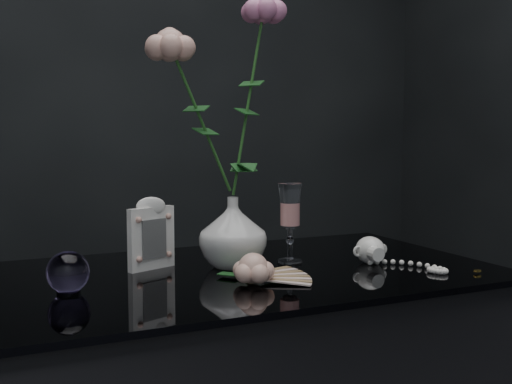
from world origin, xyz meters
name	(u,v)px	position (x,y,z in m)	size (l,w,h in m)	color
vase	(233,232)	(0.01, 0.08, 0.83)	(0.14, 0.14, 0.14)	silver
wine_glass	(290,223)	(0.14, 0.08, 0.85)	(0.05, 0.05, 0.17)	white
picture_frame	(151,233)	(-0.14, 0.13, 0.84)	(0.11, 0.08, 0.15)	white
paperweight	(68,272)	(-0.32, 0.01, 0.80)	(0.07, 0.07, 0.07)	#836DB1
paper_fan	(251,277)	(-0.01, -0.05, 0.77)	(0.22, 0.17, 0.02)	beige
loose_rose	(253,269)	(-0.01, -0.07, 0.79)	(0.13, 0.17, 0.06)	#F6B59F
pearl_jar	(370,249)	(0.29, 0.00, 0.79)	(0.20, 0.21, 0.06)	white
roses	(224,94)	(0.00, 0.08, 1.11)	(0.29, 0.12, 0.46)	#E1A492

